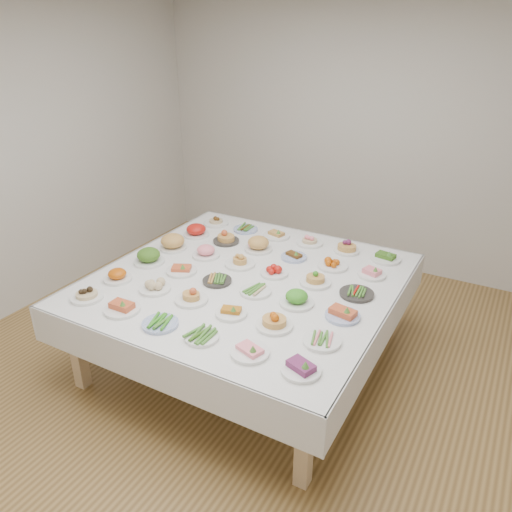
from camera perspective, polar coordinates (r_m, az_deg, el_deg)
The scene contains 38 objects.
room_envelope at distance 3.29m, azimuth -0.40°, elevation 12.37°, with size 5.02×5.02×2.81m.
display_table at distance 3.92m, azimuth -1.07°, elevation -3.39°, with size 2.24×2.24×0.75m.
dish_0 at distance 3.79m, azimuth -18.82°, elevation -3.93°, with size 0.23×0.23×0.12m.
dish_1 at distance 3.57m, azimuth -15.08°, elevation -5.52°, with size 0.25×0.25×0.10m.
dish_2 at distance 3.36m, azimuth -10.91°, elevation -7.41°, with size 0.24×0.24×0.06m.
dish_3 at distance 3.19m, azimuth -6.23°, elevation -9.01°, with size 0.22×0.22×0.06m.
dish_4 at distance 3.03m, azimuth -0.71°, elevation -10.49°, with size 0.23×0.23×0.10m.
dish_5 at distance 2.91m, azimuth 5.18°, elevation -12.33°, with size 0.23×0.23×0.11m.
dish_6 at distance 3.98m, azimuth -15.57°, elevation -2.06°, with size 0.21×0.21×0.11m.
dish_7 at distance 3.78m, azimuth -11.51°, elevation -3.24°, with size 0.23×0.23×0.10m.
dish_8 at distance 3.58m, azimuth -7.43°, elevation -4.37°, with size 0.23×0.23×0.13m.
dish_9 at distance 3.41m, azimuth -2.85°, elevation -6.26°, with size 0.22×0.22×0.09m.
dish_10 at distance 3.27m, azimuth 2.11°, elevation -7.26°, with size 0.24×0.24×0.13m.
dish_11 at distance 3.17m, azimuth 7.54°, elevation -9.47°, with size 0.24×0.24×0.05m.
dish_12 at distance 4.20m, azimuth -12.18°, elevation 0.10°, with size 0.28×0.28×0.15m.
dish_13 at distance 4.01m, azimuth -8.53°, elevation -1.34°, with size 0.24×0.24×0.10m.
dish_14 at distance 3.83m, azimuth -4.47°, elevation -2.73°, with size 0.22×0.22×0.05m.
dish_15 at distance 3.67m, azimuth -0.06°, elevation -3.88°, with size 0.23×0.23×0.06m.
dish_16 at distance 3.53m, azimuth 4.68°, elevation -4.63°, with size 0.24×0.24×0.13m.
dish_17 at distance 3.42m, azimuth 9.90°, elevation -6.32°, with size 0.23×0.23×0.10m.
dish_18 at distance 4.42m, azimuth -9.50°, elevation 1.64°, with size 0.23×0.23×0.15m.
dish_19 at distance 4.24m, azimuth -5.76°, elevation 0.72°, with size 0.23×0.23×0.13m.
dish_20 at distance 4.07m, azimuth -1.86°, elevation -0.40°, with size 0.25×0.25×0.12m.
dish_21 at distance 3.93m, azimuth 2.11°, elevation -1.67°, with size 0.22×0.22×0.09m.
dish_22 at distance 3.81m, azimuth 6.81°, elevation -2.50°, with size 0.24×0.24×0.12m.
dish_23 at distance 3.72m, azimuth 11.44°, elevation -4.12°, with size 0.25×0.25×0.05m.
dish_24 at distance 4.67m, azimuth -6.86°, elevation 3.06°, with size 0.23×0.23×0.14m.
dish_25 at distance 4.51m, azimuth -3.45°, elevation 2.28°, with size 0.23×0.23×0.13m.
dish_26 at distance 4.33m, azimuth 0.27°, elevation 1.49°, with size 0.24×0.24×0.14m.
dish_27 at distance 4.21m, azimuth 4.36°, elevation 0.09°, with size 0.21×0.21×0.08m.
dish_28 at distance 4.09m, azimuth 8.78°, elevation -0.84°, with size 0.24×0.24×0.09m.
dish_29 at distance 4.01m, azimuth 13.10°, elevation -1.81°, with size 0.22×0.22×0.09m.
dish_30 at distance 4.93m, azimuth -4.60°, elevation 4.12°, with size 0.24×0.24×0.11m.
dish_31 at distance 4.77m, azimuth -1.20°, elevation 3.18°, with size 0.23×0.23×0.05m.
dish_32 at distance 4.62m, azimuth 2.34°, elevation 2.62°, with size 0.24×0.24×0.10m.
dish_33 at distance 4.49m, azimuth 6.16°, elevation 1.93°, with size 0.23×0.23×0.11m.
dish_34 at distance 4.38m, azimuth 10.35°, elevation 1.09°, with size 0.21×0.21×0.12m.
dish_35 at distance 4.30m, azimuth 14.61°, elevation 0.08°, with size 0.25×0.25×0.11m.
Camera 1 is at (1.59, -2.79, 2.56)m, focal length 35.00 mm.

